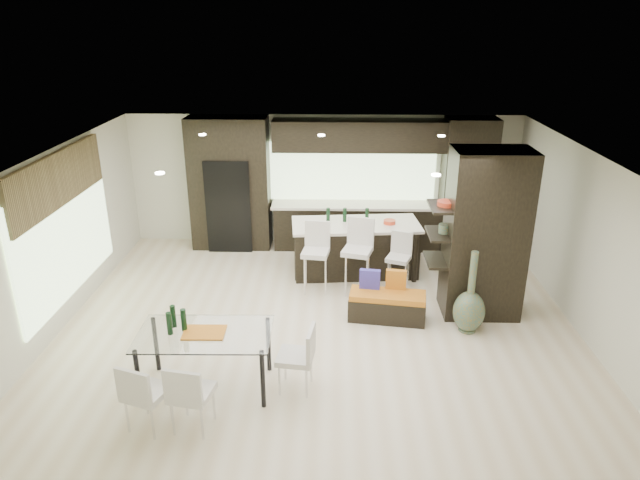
{
  "coord_description": "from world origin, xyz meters",
  "views": [
    {
      "loc": [
        0.22,
        -7.99,
        4.56
      ],
      "look_at": [
        0.0,
        0.6,
        1.15
      ],
      "focal_mm": 32.0,
      "sensor_mm": 36.0,
      "label": 1
    }
  ],
  "objects_px": {
    "chair_far": "(147,397)",
    "dining_table": "(207,360)",
    "chair_end": "(295,361)",
    "stool_right": "(398,269)",
    "stool_left": "(315,265)",
    "floor_vase": "(471,292)",
    "stool_mid": "(357,264)",
    "bench": "(387,306)",
    "kitchen_island": "(355,248)",
    "chair_near": "(192,397)"
  },
  "relations": [
    {
      "from": "chair_far",
      "to": "chair_near",
      "type": "bearing_deg",
      "value": 19.11
    },
    {
      "from": "dining_table",
      "to": "chair_far",
      "type": "height_order",
      "value": "chair_far"
    },
    {
      "from": "bench",
      "to": "chair_end",
      "type": "relative_size",
      "value": 1.46
    },
    {
      "from": "stool_right",
      "to": "dining_table",
      "type": "relative_size",
      "value": 0.51
    },
    {
      "from": "stool_left",
      "to": "chair_end",
      "type": "height_order",
      "value": "stool_left"
    },
    {
      "from": "stool_left",
      "to": "chair_far",
      "type": "distance_m",
      "value": 4.06
    },
    {
      "from": "chair_near",
      "to": "chair_far",
      "type": "relative_size",
      "value": 1.01
    },
    {
      "from": "stool_mid",
      "to": "chair_end",
      "type": "bearing_deg",
      "value": -91.17
    },
    {
      "from": "floor_vase",
      "to": "chair_end",
      "type": "xyz_separation_m",
      "value": [
        -2.56,
        -1.53,
        -0.25
      ]
    },
    {
      "from": "stool_left",
      "to": "chair_far",
      "type": "xyz_separation_m",
      "value": [
        -1.84,
        -3.62,
        -0.09
      ]
    },
    {
      "from": "kitchen_island",
      "to": "floor_vase",
      "type": "bearing_deg",
      "value": -57.07
    },
    {
      "from": "chair_end",
      "to": "kitchen_island",
      "type": "bearing_deg",
      "value": -5.86
    },
    {
      "from": "chair_far",
      "to": "chair_end",
      "type": "height_order",
      "value": "chair_far"
    },
    {
      "from": "kitchen_island",
      "to": "stool_right",
      "type": "xyz_separation_m",
      "value": [
        0.72,
        -0.79,
        -0.06
      ]
    },
    {
      "from": "stool_right",
      "to": "floor_vase",
      "type": "bearing_deg",
      "value": -33.06
    },
    {
      "from": "stool_left",
      "to": "stool_right",
      "type": "xyz_separation_m",
      "value": [
        1.44,
        0.03,
        -0.07
      ]
    },
    {
      "from": "chair_far",
      "to": "chair_end",
      "type": "distance_m",
      "value": 1.85
    },
    {
      "from": "stool_mid",
      "to": "chair_end",
      "type": "distance_m",
      "value": 2.97
    },
    {
      "from": "kitchen_island",
      "to": "chair_far",
      "type": "height_order",
      "value": "kitchen_island"
    },
    {
      "from": "bench",
      "to": "chair_end",
      "type": "bearing_deg",
      "value": -117.37
    },
    {
      "from": "stool_left",
      "to": "chair_end",
      "type": "relative_size",
      "value": 1.21
    },
    {
      "from": "stool_left",
      "to": "stool_mid",
      "type": "relative_size",
      "value": 0.95
    },
    {
      "from": "chair_far",
      "to": "dining_table",
      "type": "bearing_deg",
      "value": 75.39
    },
    {
      "from": "stool_left",
      "to": "chair_far",
      "type": "bearing_deg",
      "value": -108.76
    },
    {
      "from": "stool_left",
      "to": "floor_vase",
      "type": "bearing_deg",
      "value": -20.48
    },
    {
      "from": "chair_end",
      "to": "stool_right",
      "type": "bearing_deg",
      "value": -21.48
    },
    {
      "from": "stool_left",
      "to": "floor_vase",
      "type": "xyz_separation_m",
      "value": [
        2.39,
        -1.31,
        0.16
      ]
    },
    {
      "from": "stool_left",
      "to": "floor_vase",
      "type": "distance_m",
      "value": 2.73
    },
    {
      "from": "stool_right",
      "to": "kitchen_island",
      "type": "bearing_deg",
      "value": 153.76
    },
    {
      "from": "chair_far",
      "to": "chair_end",
      "type": "xyz_separation_m",
      "value": [
        1.68,
        0.78,
        -0.0
      ]
    },
    {
      "from": "dining_table",
      "to": "stool_left",
      "type": "bearing_deg",
      "value": 64.09
    },
    {
      "from": "floor_vase",
      "to": "stool_left",
      "type": "bearing_deg",
      "value": 151.32
    },
    {
      "from": "chair_near",
      "to": "chair_far",
      "type": "xyz_separation_m",
      "value": [
        -0.53,
        0.0,
        -0.01
      ]
    },
    {
      "from": "stool_mid",
      "to": "chair_far",
      "type": "height_order",
      "value": "stool_mid"
    },
    {
      "from": "chair_near",
      "to": "stool_right",
      "type": "bearing_deg",
      "value": 63.65
    },
    {
      "from": "stool_right",
      "to": "chair_near",
      "type": "bearing_deg",
      "value": -105.42
    },
    {
      "from": "chair_near",
      "to": "chair_end",
      "type": "xyz_separation_m",
      "value": [
        1.15,
        0.78,
        -0.01
      ]
    },
    {
      "from": "kitchen_island",
      "to": "stool_mid",
      "type": "distance_m",
      "value": 0.84
    },
    {
      "from": "floor_vase",
      "to": "stool_mid",
      "type": "bearing_deg",
      "value": 142.22
    },
    {
      "from": "stool_mid",
      "to": "chair_far",
      "type": "xyz_separation_m",
      "value": [
        -2.56,
        -3.61,
        -0.12
      ]
    },
    {
      "from": "stool_left",
      "to": "kitchen_island",
      "type": "bearing_deg",
      "value": 57.13
    },
    {
      "from": "stool_mid",
      "to": "chair_near",
      "type": "bearing_deg",
      "value": -103.17
    },
    {
      "from": "kitchen_island",
      "to": "bench",
      "type": "xyz_separation_m",
      "value": [
        0.45,
        -1.81,
        -0.26
      ]
    },
    {
      "from": "dining_table",
      "to": "chair_end",
      "type": "bearing_deg",
      "value": -1.09
    },
    {
      "from": "kitchen_island",
      "to": "floor_vase",
      "type": "xyz_separation_m",
      "value": [
        1.67,
        -2.13,
        0.17
      ]
    },
    {
      "from": "kitchen_island",
      "to": "chair_near",
      "type": "height_order",
      "value": "kitchen_island"
    },
    {
      "from": "kitchen_island",
      "to": "chair_end",
      "type": "bearing_deg",
      "value": -108.71
    },
    {
      "from": "stool_right",
      "to": "stool_left",
      "type": "bearing_deg",
      "value": -157.16
    },
    {
      "from": "bench",
      "to": "floor_vase",
      "type": "distance_m",
      "value": 1.33
    },
    {
      "from": "stool_mid",
      "to": "chair_far",
      "type": "relative_size",
      "value": 1.28
    }
  ]
}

